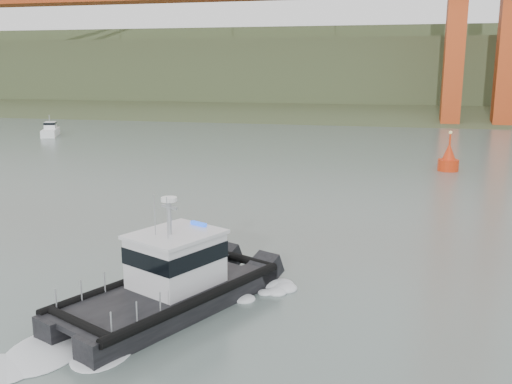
% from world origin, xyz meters
% --- Properties ---
extents(ground, '(400.00, 400.00, 0.00)m').
position_xyz_m(ground, '(0.00, 0.00, 0.00)').
color(ground, '#51615D').
rests_on(ground, ground).
extents(headlands, '(500.00, 105.36, 27.12)m').
position_xyz_m(headlands, '(0.00, 125.50, 7.05)').
color(headlands, '#3A4D2C').
rests_on(headlands, ground).
extents(patrol_boat, '(7.55, 10.55, 4.83)m').
position_xyz_m(patrol_boat, '(0.12, -3.87, 1.21)').
color(patrol_boat, black).
rests_on(patrol_boat, ground).
extents(motorboat, '(4.04, 5.88, 3.09)m').
position_xyz_m(motorboat, '(-38.42, 47.54, 0.77)').
color(motorboat, white).
rests_on(motorboat, ground).
extents(nav_buoy, '(1.93, 1.93, 4.02)m').
position_xyz_m(nav_buoy, '(14.07, 31.68, 1.06)').
color(nav_buoy, red).
rests_on(nav_buoy, ground).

